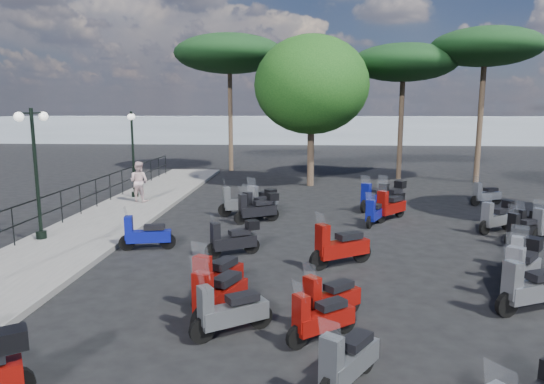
# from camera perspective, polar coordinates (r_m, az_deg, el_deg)

# --- Properties ---
(ground) EXTENTS (120.00, 120.00, 0.00)m
(ground) POSITION_cam_1_polar(r_m,az_deg,el_deg) (12.52, 2.34, -8.57)
(ground) COLOR black
(ground) RESTS_ON ground
(sidewalk) EXTENTS (3.00, 30.00, 0.15)m
(sidewalk) POSITION_cam_1_polar(r_m,az_deg,el_deg) (16.80, -20.17, -4.12)
(sidewalk) COLOR #63615E
(sidewalk) RESTS_ON ground
(railing) EXTENTS (0.04, 26.04, 1.10)m
(railing) POSITION_cam_1_polar(r_m,az_deg,el_deg) (17.03, -24.61, -1.40)
(railing) COLOR black
(railing) RESTS_ON sidewalk
(lamp_post_1) EXTENTS (0.51, 1.09, 3.81)m
(lamp_post_1) POSITION_cam_1_polar(r_m,az_deg,el_deg) (15.55, -26.06, 2.82)
(lamp_post_1) COLOR black
(lamp_post_1) RESTS_ON sidewalk
(lamp_post_2) EXTENTS (0.47, 1.06, 3.67)m
(lamp_post_2) POSITION_cam_1_polar(r_m,az_deg,el_deg) (21.67, -16.05, 4.93)
(lamp_post_2) COLOR black
(lamp_post_2) RESTS_ON sidewalk
(pedestrian_far) EXTENTS (0.94, 0.81, 1.66)m
(pedestrian_far) POSITION_cam_1_polar(r_m,az_deg,el_deg) (20.65, -15.39, 1.20)
(pedestrian_far) COLOR beige
(pedestrian_far) RESTS_ON sidewalk
(scooter_2) EXTENTS (0.89, 1.68, 1.41)m
(scooter_2) POSITION_cam_1_polar(r_m,az_deg,el_deg) (10.18, -6.49, -10.10)
(scooter_2) COLOR black
(scooter_2) RESTS_ON ground
(scooter_3) EXTENTS (1.57, 0.58, 1.26)m
(scooter_3) POSITION_cam_1_polar(r_m,az_deg,el_deg) (14.11, -14.63, -4.91)
(scooter_3) COLOR black
(scooter_3) RESTS_ON ground
(scooter_4) EXTENTS (1.53, 1.00, 1.34)m
(scooter_4) POSITION_cam_1_polar(r_m,az_deg,el_deg) (16.86, -1.74, -1.97)
(scooter_4) COLOR black
(scooter_4) RESTS_ON ground
(scooter_5) EXTENTS (1.11, 1.63, 1.47)m
(scooter_5) POSITION_cam_1_polar(r_m,az_deg,el_deg) (18.18, -1.23, -1.08)
(scooter_5) COLOR black
(scooter_5) RESTS_ON ground
(scooter_6) EXTENTS (0.97, 1.35, 1.25)m
(scooter_6) POSITION_cam_1_polar(r_m,az_deg,el_deg) (7.30, 8.88, -19.10)
(scooter_6) COLOR black
(scooter_6) RESTS_ON ground
(scooter_7) EXTENTS (1.22, 1.16, 1.27)m
(scooter_7) POSITION_cam_1_polar(r_m,az_deg,el_deg) (9.26, 6.77, -12.52)
(scooter_7) COLOR black
(scooter_7) RESTS_ON ground
(scooter_8) EXTENTS (1.37, 0.98, 1.26)m
(scooter_8) POSITION_cam_1_polar(r_m,az_deg,el_deg) (8.73, -4.97, -13.93)
(scooter_8) COLOR black
(scooter_8) RESTS_ON ground
(scooter_9) EXTENTS (1.42, 0.94, 1.25)m
(scooter_9) POSITION_cam_1_polar(r_m,az_deg,el_deg) (13.11, -4.58, -5.60)
(scooter_9) COLOR black
(scooter_9) RESTS_ON ground
(scooter_10) EXTENTS (1.70, 0.82, 1.40)m
(scooter_10) POSITION_cam_1_polar(r_m,az_deg,el_deg) (17.97, -3.75, -1.30)
(scooter_10) COLOR black
(scooter_10) RESTS_ON ground
(scooter_11) EXTENTS (1.24, 1.35, 1.33)m
(scooter_11) POSITION_cam_1_polar(r_m,az_deg,el_deg) (17.46, -1.57, -1.56)
(scooter_11) COLOR black
(scooter_11) RESTS_ON ground
(scooter_14) EXTENTS (1.23, 0.98, 1.18)m
(scooter_14) POSITION_cam_1_polar(r_m,az_deg,el_deg) (8.57, 5.76, -14.62)
(scooter_14) COLOR black
(scooter_14) RESTS_ON ground
(scooter_15) EXTENTS (1.62, 1.10, 1.46)m
(scooter_15) POSITION_cam_1_polar(r_m,az_deg,el_deg) (12.36, 7.97, -6.44)
(scooter_15) COLOR black
(scooter_15) RESTS_ON ground
(scooter_16) EXTENTS (1.15, 1.54, 1.44)m
(scooter_16) POSITION_cam_1_polar(r_m,az_deg,el_deg) (19.31, 11.70, -0.67)
(scooter_16) COLOR black
(scooter_16) RESTS_ON ground
(scooter_17) EXTENTS (1.32, 1.54, 1.47)m
(scooter_17) POSITION_cam_1_polar(r_m,az_deg,el_deg) (19.33, 13.87, -0.58)
(scooter_17) COLOR black
(scooter_17) RESTS_ON ground
(scooter_20) EXTENTS (1.65, 0.94, 1.40)m
(scooter_20) POSITION_cam_1_polar(r_m,az_deg,el_deg) (10.86, 28.44, -9.76)
(scooter_20) COLOR black
(scooter_20) RESTS_ON ground
(scooter_21) EXTENTS (0.97, 1.59, 1.37)m
(scooter_21) POSITION_cam_1_polar(r_m,az_deg,el_deg) (13.03, 27.06, -6.55)
(scooter_21) COLOR black
(scooter_21) RESTS_ON ground
(scooter_22) EXTENTS (0.81, 1.42, 1.21)m
(scooter_22) POSITION_cam_1_polar(r_m,az_deg,el_deg) (16.87, 11.96, -2.46)
(scooter_22) COLOR black
(scooter_22) RESTS_ON ground
(scooter_23) EXTENTS (1.26, 1.44, 1.43)m
(scooter_23) POSITION_cam_1_polar(r_m,az_deg,el_deg) (17.72, 13.72, -1.69)
(scooter_23) COLOR black
(scooter_23) RESTS_ON ground
(scooter_26) EXTENTS (1.28, 1.50, 1.44)m
(scooter_26) POSITION_cam_1_polar(r_m,az_deg,el_deg) (11.91, 27.39, -7.93)
(scooter_26) COLOR black
(scooter_26) RESTS_ON ground
(scooter_27) EXTENTS (1.38, 0.95, 1.23)m
(scooter_27) POSITION_cam_1_polar(r_m,az_deg,el_deg) (16.10, 27.54, -3.81)
(scooter_27) COLOR black
(scooter_27) RESTS_ON ground
(scooter_28) EXTENTS (1.42, 1.10, 1.31)m
(scooter_28) POSITION_cam_1_polar(r_m,az_deg,el_deg) (17.17, 24.96, -2.71)
(scooter_28) COLOR black
(scooter_28) RESTS_ON ground
(scooter_29) EXTENTS (1.46, 0.78, 1.23)m
(scooter_29) POSITION_cam_1_polar(r_m,az_deg,el_deg) (21.77, 23.85, -0.33)
(scooter_29) COLOR black
(scooter_29) RESTS_ON ground
(scooter_31) EXTENTS (0.89, 1.68, 1.41)m
(scooter_31) POSITION_cam_1_polar(r_m,az_deg,el_deg) (9.28, -6.28, -12.12)
(scooter_31) COLOR black
(scooter_31) RESTS_ON ground
(scooter_32) EXTENTS (1.38, 0.95, 1.23)m
(scooter_32) POSITION_cam_1_polar(r_m,az_deg,el_deg) (16.77, 28.08, -3.35)
(scooter_32) COLOR black
(scooter_32) RESTS_ON ground
(broadleaf_tree) EXTENTS (5.78, 5.78, 7.56)m
(broadleaf_tree) POSITION_cam_1_polar(r_m,az_deg,el_deg) (24.88, 4.68, 12.42)
(broadleaf_tree) COLOR #38281E
(broadleaf_tree) RESTS_ON ground
(pine_0) EXTENTS (5.83, 5.83, 7.42)m
(pine_0) POSITION_cam_1_polar(r_m,az_deg,el_deg) (28.30, 15.22, 14.42)
(pine_0) COLOR #38281E
(pine_0) RESTS_ON ground
(pine_1) EXTENTS (5.66, 5.66, 8.05)m
(pine_1) POSITION_cam_1_polar(r_m,az_deg,el_deg) (28.26, 23.81, 15.28)
(pine_1) COLOR #38281E
(pine_1) RESTS_ON ground
(pine_2) EXTENTS (6.82, 6.82, 8.45)m
(pine_2) POSITION_cam_1_polar(r_m,az_deg,el_deg) (31.19, -5.02, 15.84)
(pine_2) COLOR #38281E
(pine_2) RESTS_ON ground
(distant_hills) EXTENTS (70.00, 8.00, 3.00)m
(distant_hills) POSITION_cam_1_polar(r_m,az_deg,el_deg) (56.93, 3.55, 7.34)
(distant_hills) COLOR gray
(distant_hills) RESTS_ON ground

